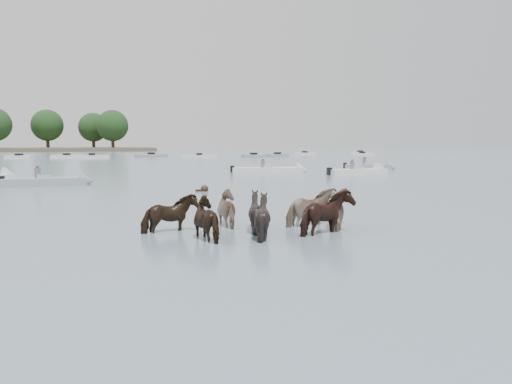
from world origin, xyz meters
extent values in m
plane|color=slate|center=(0.00, 0.00, 0.00)|extent=(400.00, 400.00, 0.00)
imported|color=black|center=(-0.96, 1.64, 0.44)|extent=(1.84, 1.24, 1.42)
imported|color=#8B755E|center=(1.15, 2.41, 0.44)|extent=(1.73, 1.81, 1.42)
imported|color=black|center=(1.59, 1.19, 0.47)|extent=(1.78, 1.74, 1.48)
imported|color=#7A6552|center=(3.58, 1.53, 0.48)|extent=(1.95, 1.32, 1.51)
imported|color=black|center=(0.09, 0.31, 0.46)|extent=(1.86, 1.90, 1.46)
imported|color=black|center=(1.50, 0.09, 0.48)|extent=(1.79, 1.73, 1.51)
imported|color=black|center=(3.44, 0.05, 0.51)|extent=(2.03, 1.60, 1.56)
imported|color=#896C5D|center=(4.43, 0.95, 0.48)|extent=(1.32, 1.53, 1.50)
sphere|color=black|center=(2.29, 13.95, 0.12)|extent=(0.44, 0.44, 0.44)
cube|color=black|center=(2.04, 13.95, 0.02)|extent=(0.50, 0.22, 0.18)
cone|color=silver|center=(-9.37, 25.16, 0.20)|extent=(1.56, 1.84, 1.60)
cube|color=gray|center=(-6.63, 20.39, 0.20)|extent=(4.96, 1.91, 0.55)
cone|color=gray|center=(-4.20, 20.54, 0.20)|extent=(1.00, 1.65, 1.60)
cube|color=#99ADB7|center=(-6.63, 20.39, 0.55)|extent=(0.87, 1.17, 0.35)
cube|color=black|center=(-9.06, 20.23, 0.35)|extent=(0.37, 0.37, 0.60)
cylinder|color=#595966|center=(-7.03, 20.39, 0.75)|extent=(0.36, 0.36, 0.70)
sphere|color=#595966|center=(-7.03, 20.39, 1.20)|extent=(0.24, 0.24, 0.24)
cube|color=silver|center=(10.59, 29.12, 0.20)|extent=(6.36, 2.64, 0.55)
cone|color=silver|center=(13.63, 28.59, 0.20)|extent=(1.16, 1.73, 1.60)
cube|color=#99ADB7|center=(10.59, 29.12, 0.55)|extent=(0.98, 1.24, 0.35)
cube|color=black|center=(7.54, 29.65, 0.35)|extent=(0.40, 0.40, 0.60)
cylinder|color=#595966|center=(10.19, 29.12, 0.75)|extent=(0.36, 0.36, 0.70)
sphere|color=#595966|center=(10.19, 29.12, 1.20)|extent=(0.24, 0.24, 0.24)
cube|color=silver|center=(16.89, 24.50, 0.20)|extent=(5.39, 2.29, 0.55)
cone|color=silver|center=(19.48, 24.85, 0.20)|extent=(1.11, 1.71, 1.60)
cube|color=#99ADB7|center=(16.89, 24.50, 0.55)|extent=(0.94, 1.22, 0.35)
cube|color=black|center=(14.31, 24.15, 0.35)|extent=(0.39, 0.39, 0.60)
cylinder|color=#595966|center=(16.49, 24.50, 0.75)|extent=(0.36, 0.36, 0.70)
sphere|color=#595966|center=(16.49, 24.50, 1.20)|extent=(0.24, 0.24, 0.24)
cube|color=gray|center=(21.90, 31.83, 0.20)|extent=(4.76, 3.44, 0.55)
cone|color=gray|center=(23.93, 30.83, 0.20)|extent=(1.52, 1.83, 1.60)
cube|color=#99ADB7|center=(21.90, 31.83, 0.55)|extent=(1.21, 1.36, 0.35)
cube|color=black|center=(19.88, 32.84, 0.35)|extent=(0.47, 0.47, 0.60)
cylinder|color=#595966|center=(21.50, 31.83, 0.75)|extent=(0.36, 0.36, 0.70)
sphere|color=#595966|center=(21.50, 31.83, 1.20)|extent=(0.24, 0.24, 0.24)
cube|color=silver|center=(-17.10, 76.62, 0.22)|extent=(4.57, 2.73, 0.60)
cube|color=black|center=(-17.10, 76.62, 0.60)|extent=(1.25, 1.25, 0.50)
cube|color=silver|center=(-9.75, 76.14, 0.22)|extent=(5.23, 2.49, 0.60)
cube|color=black|center=(-9.75, 76.14, 0.60)|extent=(1.18, 1.18, 0.50)
cube|color=silver|center=(-5.73, 74.52, 0.22)|extent=(5.64, 1.72, 0.60)
cube|color=black|center=(-5.73, 74.52, 0.60)|extent=(1.04, 1.04, 0.50)
cube|color=gray|center=(4.23, 78.87, 0.22)|extent=(6.07, 3.77, 0.60)
cube|color=black|center=(4.23, 78.87, 0.60)|extent=(1.32, 1.32, 0.50)
cube|color=silver|center=(11.56, 71.05, 0.22)|extent=(6.01, 2.32, 0.60)
cube|color=black|center=(11.56, 71.05, 0.60)|extent=(1.13, 1.13, 0.50)
cube|color=gray|center=(21.30, 72.08, 0.22)|extent=(4.50, 2.46, 0.60)
cube|color=black|center=(21.30, 72.08, 0.60)|extent=(1.21, 1.21, 0.50)
cube|color=gray|center=(26.51, 74.52, 0.22)|extent=(4.52, 3.06, 0.60)
cube|color=black|center=(26.51, 74.52, 0.60)|extent=(1.31, 1.31, 0.50)
cube|color=silver|center=(35.65, 84.30, 0.22)|extent=(4.63, 1.96, 0.60)
cube|color=black|center=(35.65, 84.30, 0.60)|extent=(1.10, 1.10, 0.50)
cube|color=silver|center=(44.65, 76.50, 0.22)|extent=(5.00, 2.41, 0.60)
cube|color=black|center=(44.65, 76.50, 0.60)|extent=(1.18, 1.18, 0.50)
cube|color=silver|center=(50.74, 89.18, 0.22)|extent=(5.75, 2.53, 0.60)
cube|color=black|center=(50.74, 89.18, 0.60)|extent=(1.17, 1.17, 0.50)
cylinder|color=#382619|center=(-21.25, 153.70, 2.15)|extent=(1.00, 1.00, 4.30)
sphere|color=black|center=(-21.25, 153.70, 7.77)|extent=(9.56, 9.56, 9.56)
cylinder|color=#382619|center=(-7.93, 154.38, 2.02)|extent=(1.00, 1.00, 4.05)
sphere|color=black|center=(-7.93, 154.38, 7.31)|extent=(8.99, 8.99, 8.99)
cylinder|color=#382619|center=(-2.10, 145.55, 2.10)|extent=(1.00, 1.00, 4.20)
sphere|color=black|center=(-2.10, 145.55, 7.59)|extent=(9.34, 9.34, 9.34)
camera|label=1|loc=(-2.58, -13.56, 2.70)|focal=35.63mm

